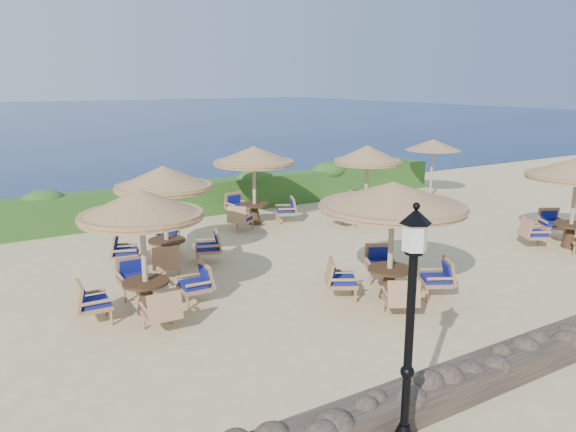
# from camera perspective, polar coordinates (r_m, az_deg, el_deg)

# --- Properties ---
(ground) EXTENTS (120.00, 120.00, 0.00)m
(ground) POSITION_cam_1_polar(r_m,az_deg,el_deg) (15.59, 7.60, -4.31)
(ground) COLOR beige
(ground) RESTS_ON ground
(sea) EXTENTS (160.00, 160.00, 0.00)m
(sea) POSITION_cam_1_polar(r_m,az_deg,el_deg) (82.16, -25.11, 9.04)
(sea) COLOR #0A1B45
(sea) RESTS_ON ground
(hedge) EXTENTS (18.00, 0.90, 1.20)m
(hedge) POSITION_cam_1_polar(r_m,az_deg,el_deg) (21.33, -4.57, 2.31)
(hedge) COLOR #26511A
(hedge) RESTS_ON ground
(lamp_post) EXTENTS (0.44, 0.44, 3.31)m
(lamp_post) POSITION_cam_1_polar(r_m,az_deg,el_deg) (7.32, 12.16, -12.80)
(lamp_post) COLOR black
(lamp_post) RESTS_ON ground
(extra_parasol) EXTENTS (2.30, 2.30, 2.41)m
(extra_parasol) POSITION_cam_1_polar(r_m,az_deg,el_deg) (24.11, 14.53, 7.00)
(extra_parasol) COLOR tan
(extra_parasol) RESTS_ON ground
(cafe_set_0) EXTENTS (2.83, 2.83, 2.65)m
(cafe_set_0) POSITION_cam_1_polar(r_m,az_deg,el_deg) (11.81, -14.56, -1.65)
(cafe_set_0) COLOR tan
(cafe_set_0) RESTS_ON ground
(cafe_set_1) EXTENTS (3.24, 3.24, 2.65)m
(cafe_set_1) POSITION_cam_1_polar(r_m,az_deg,el_deg) (12.40, 10.54, 0.11)
(cafe_set_1) COLOR tan
(cafe_set_1) RESTS_ON ground
(cafe_set_2) EXTENTS (2.84, 2.84, 2.65)m
(cafe_set_2) POSITION_cam_1_polar(r_m,az_deg,el_deg) (18.06, 27.20, 2.75)
(cafe_set_2) COLOR tan
(cafe_set_2) RESTS_ON ground
(cafe_set_3) EXTENTS (2.87, 2.87, 2.65)m
(cafe_set_3) POSITION_cam_1_polar(r_m,az_deg,el_deg) (14.82, -12.42, 1.52)
(cafe_set_3) COLOR tan
(cafe_set_3) RESTS_ON ground
(cafe_set_4) EXTENTS (2.79, 2.79, 2.65)m
(cafe_set_4) POSITION_cam_1_polar(r_m,az_deg,el_deg) (18.80, -3.47, 4.79)
(cafe_set_4) COLOR tan
(cafe_set_4) RESTS_ON ground
(cafe_set_5) EXTENTS (2.57, 2.77, 2.65)m
(cafe_set_5) POSITION_cam_1_polar(r_m,az_deg,el_deg) (19.21, 8.01, 4.50)
(cafe_set_5) COLOR tan
(cafe_set_5) RESTS_ON ground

